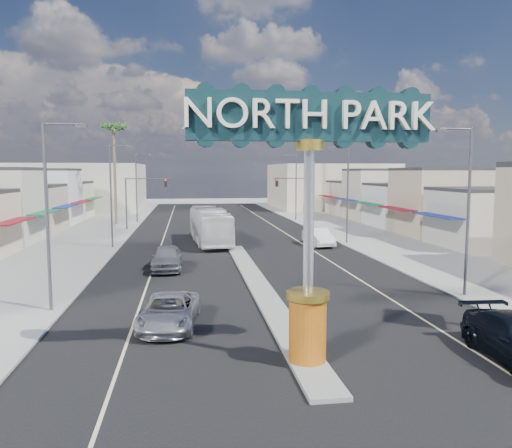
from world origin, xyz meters
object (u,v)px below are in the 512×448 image
object	(u,v)px
palm_right_far	(310,135)
suv_left	(169,311)
streetlight_l_mid	(113,191)
palm_right_mid	(307,144)
traffic_signal_left	(142,193)
traffic_signal_right	(299,192)
streetlight_l_far	(138,184)
car_parked_right	(318,237)
palm_left_far	(114,133)
gateway_sign	(309,195)
streetlight_r_mid	(346,189)
streetlight_l_near	(50,207)
city_bus	(210,226)
car_parked_left	(167,258)
streetlight_r_far	(295,184)

from	to	relation	value
palm_right_far	suv_left	size ratio (longest dim) A/B	2.81
streetlight_l_mid	palm_right_mid	distance (m)	35.44
traffic_signal_left	traffic_signal_right	xyz separation A→B (m)	(18.37, 0.00, 0.00)
palm_right_mid	palm_right_far	world-z (taller)	palm_right_far
suv_left	traffic_signal_right	bearing A→B (deg)	75.57
streetlight_l_mid	streetlight_l_far	xyz separation A→B (m)	(0.00, 22.00, 0.00)
traffic_signal_right	car_parked_right	world-z (taller)	traffic_signal_right
palm_right_far	car_parked_right	bearing A→B (deg)	-102.61
suv_left	traffic_signal_left	bearing A→B (deg)	103.00
traffic_signal_left	suv_left	bearing A→B (deg)	-83.41
palm_left_far	suv_left	size ratio (longest dim) A/B	2.61
gateway_sign	streetlight_l_far	world-z (taller)	gateway_sign
palm_right_far	streetlight_l_far	bearing A→B (deg)	-158.54
streetlight_r_mid	palm_left_far	bearing A→B (deg)	139.52
gateway_sign	streetlight_l_mid	xyz separation A→B (m)	(-10.43, 28.02, -0.86)
traffic_signal_right	palm_right_far	bearing A→B (deg)	72.10
gateway_sign	traffic_signal_left	xyz separation A→B (m)	(-9.18, 42.02, -1.65)
traffic_signal_left	palm_left_far	bearing A→B (deg)	122.43
streetlight_l_near	city_bus	bearing A→B (deg)	69.17
traffic_signal_left	car_parked_right	world-z (taller)	traffic_signal_left
palm_right_far	suv_left	xyz separation A→B (m)	(-19.91, -55.03, -11.69)
streetlight_l_far	palm_left_far	bearing A→B (deg)	-142.08
city_bus	car_parked_left	bearing A→B (deg)	-109.93
streetlight_r_mid	car_parked_left	size ratio (longest dim) A/B	1.81
traffic_signal_right	car_parked_right	distance (m)	15.27
streetlight_l_far	streetlight_r_far	xyz separation A→B (m)	(20.87, 0.00, 0.00)
gateway_sign	palm_left_far	world-z (taller)	palm_left_far
traffic_signal_right	streetlight_l_mid	bearing A→B (deg)	-144.50
streetlight_l_near	palm_right_mid	xyz separation A→B (m)	(23.43, 46.00, 5.54)
gateway_sign	traffic_signal_left	bearing A→B (deg)	102.33
suv_left	car_parked_left	xyz separation A→B (m)	(-0.59, 12.74, 0.15)
gateway_sign	city_bus	distance (m)	30.53
streetlight_l_far	palm_right_mid	bearing A→B (deg)	9.69
streetlight_r_mid	streetlight_l_far	bearing A→B (deg)	133.48
traffic_signal_left	streetlight_r_mid	world-z (taller)	streetlight_r_mid
palm_right_far	city_bus	bearing A→B (deg)	-119.67
traffic_signal_left	traffic_signal_right	size ratio (longest dim) A/B	1.00
streetlight_l_mid	palm_right_mid	size ratio (longest dim) A/B	0.74
streetlight_l_far	car_parked_left	bearing A→B (deg)	-81.31
gateway_sign	car_parked_left	bearing A→B (deg)	107.23
car_parked_right	streetlight_l_mid	bearing A→B (deg)	173.89
palm_left_far	palm_right_mid	size ratio (longest dim) A/B	1.08
streetlight_r_far	palm_right_mid	size ratio (longest dim) A/B	0.74
palm_right_mid	streetlight_r_far	bearing A→B (deg)	-122.69
streetlight_l_near	streetlight_l_mid	world-z (taller)	same
traffic_signal_left	streetlight_l_mid	xyz separation A→B (m)	(-1.25, -13.99, 0.79)
traffic_signal_right	streetlight_r_mid	world-z (taller)	streetlight_r_mid
suv_left	gateway_sign	bearing A→B (deg)	-39.06
streetlight_l_near	car_parked_left	size ratio (longest dim) A/B	1.81
car_parked_right	city_bus	world-z (taller)	city_bus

